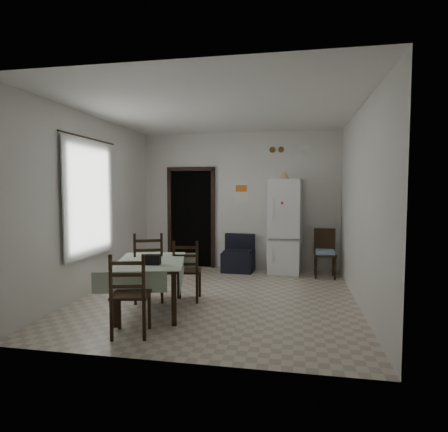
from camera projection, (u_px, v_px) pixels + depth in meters
name	position (u px, v px, depth m)	size (l,w,h in m)	color
ground	(218.00, 297.00, 5.88)	(4.50, 4.50, 0.00)	beige
ceiling	(218.00, 110.00, 5.68)	(4.20, 4.50, 0.02)	white
wall_back	(239.00, 201.00, 7.98)	(4.20, 0.02, 2.90)	silver
wall_front	(171.00, 215.00, 3.57)	(4.20, 0.02, 2.90)	silver
wall_left	(93.00, 204.00, 6.16)	(0.02, 4.50, 2.90)	silver
wall_right	(361.00, 206.00, 5.39)	(0.02, 4.50, 2.90)	silver
doorway	(194.00, 218.00, 8.40)	(1.06, 0.52, 2.22)	black
window_recess	(84.00, 199.00, 5.97)	(0.10, 1.20, 1.60)	silver
curtain	(90.00, 199.00, 5.95)	(0.02, 1.45, 1.85)	silver
curtain_rod	(89.00, 138.00, 5.88)	(0.02, 0.02, 1.60)	black
calendar	(241.00, 193.00, 7.95)	(0.28, 0.02, 0.40)	white
calendar_image	(241.00, 188.00, 7.94)	(0.24, 0.01, 0.14)	orange
light_switch	(246.00, 217.00, 7.97)	(0.08, 0.02, 0.12)	beige
vent_left	(272.00, 150.00, 7.76)	(0.12, 0.12, 0.03)	brown
vent_right	(281.00, 150.00, 7.73)	(0.12, 0.12, 0.03)	brown
emergency_light	(304.00, 148.00, 7.62)	(0.25, 0.07, 0.09)	white
fridge	(285.00, 227.00, 7.52)	(0.62, 0.62, 1.90)	silver
tan_cone	(285.00, 175.00, 7.39)	(0.20, 0.20, 0.16)	tan
navy_seat	(238.00, 253.00, 7.74)	(0.63, 0.61, 0.76)	black
corner_chair	(325.00, 253.00, 7.19)	(0.41, 0.41, 0.94)	black
dining_table	(151.00, 286.00, 5.20)	(0.90, 1.37, 0.71)	#98AA91
black_bag	(153.00, 260.00, 4.91)	(0.20, 0.12, 0.13)	black
dining_chair_far_left	(149.00, 266.00, 5.69)	(0.45, 0.45, 1.05)	black
dining_chair_far_right	(187.00, 270.00, 5.72)	(0.40, 0.40, 0.93)	black
dining_chair_near_head	(131.00, 293.00, 4.33)	(0.42, 0.42, 0.98)	black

